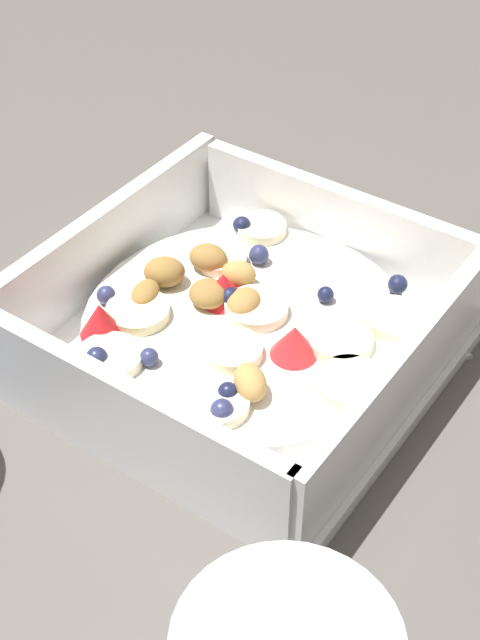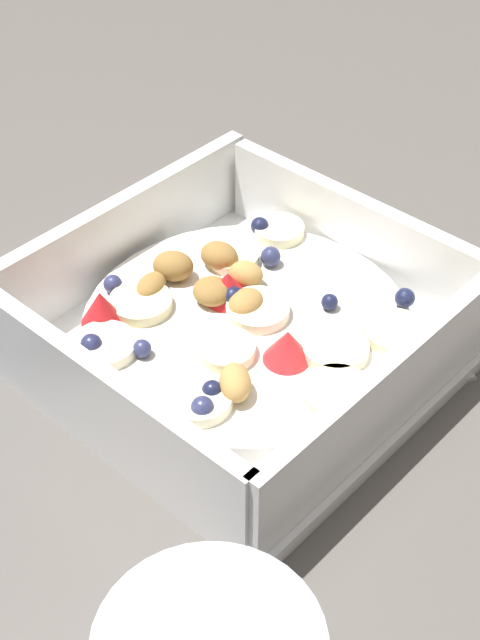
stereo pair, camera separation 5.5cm
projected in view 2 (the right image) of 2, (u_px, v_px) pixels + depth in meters
name	position (u px, v px, depth m)	size (l,w,h in m)	color
ground_plane	(247.00, 358.00, 0.57)	(2.40, 2.40, 0.00)	#56514C
fruit_bowl	(239.00, 331.00, 0.56)	(0.22, 0.22, 0.07)	white
spoon	(385.00, 257.00, 0.64)	(0.10, 0.16, 0.01)	silver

